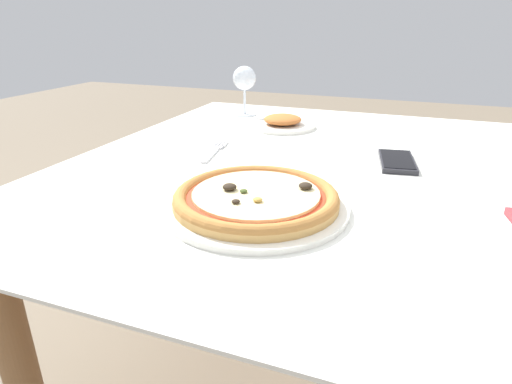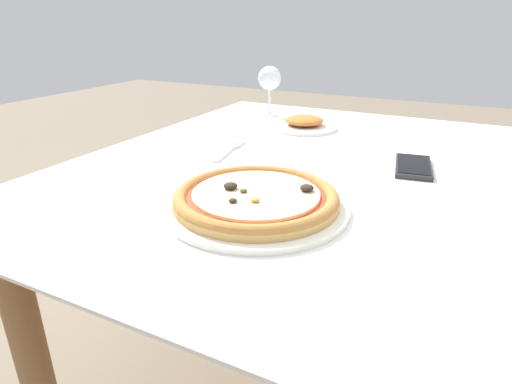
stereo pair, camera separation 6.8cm
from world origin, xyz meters
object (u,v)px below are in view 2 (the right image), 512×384
Objects in this scene: fork at (230,150)px; cell_phone at (413,166)px; dining_table at (348,207)px; pizza_plate at (256,199)px; side_plate at (304,124)px; wine_glass_far_left at (270,80)px.

fork is 1.11× the size of cell_phone.
dining_table is 3.78× the size of pizza_plate.
dining_table is 6.24× the size of side_plate.
pizza_plate is 0.72m from wine_glass_far_left.
wine_glass_far_left reaches higher than pizza_plate.
pizza_plate is 0.38m from cell_phone.
dining_table is at bearing 71.32° from pizza_plate.
pizza_plate is at bearing -52.54° from fork.
dining_table is 7.51× the size of wine_glass_far_left.
fork is 0.42m from wine_glass_far_left.
fork is at bearing 178.90° from dining_table.
pizza_plate is 1.65× the size of side_plate.
cell_phone is 0.84× the size of side_plate.
cell_phone is at bearing -34.24° from side_plate.
wine_glass_far_left is at bearing 144.41° from side_plate.
cell_phone is (0.11, 0.07, 0.09)m from dining_table.
fork is (-0.20, 0.26, -0.01)m from pizza_plate.
cell_phone is at bearing 58.36° from pizza_plate.
wine_glass_far_left is (-0.08, 0.40, 0.11)m from fork.
side_plate is (-0.21, 0.29, 0.10)m from dining_table.
fork is 0.29m from side_plate.
pizza_plate is 1.96× the size of cell_phone.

